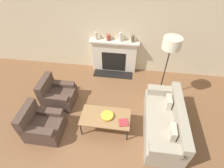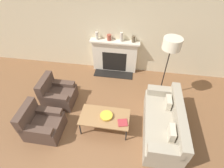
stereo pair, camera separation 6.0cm
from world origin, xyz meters
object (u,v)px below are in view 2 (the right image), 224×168
coffee_table (105,117)px  bowl (106,116)px  armchair_far (57,94)px  mantel_vase_center_right (121,37)px  armchair_near (42,124)px  book (123,123)px  mantel_vase_right (134,39)px  floor_lamp (171,49)px  mantel_vase_center_left (109,37)px  couch (164,123)px  fireplace (115,57)px  mantel_vase_left (97,36)px

coffee_table → bowl: 0.08m
armchair_far → mantel_vase_center_right: 2.57m
armchair_near → book: (1.94, 0.22, 0.17)m
mantel_vase_right → armchair_far: bearing=-138.3°
floor_lamp → mantel_vase_center_left: bearing=146.4°
armchair_near → floor_lamp: size_ratio=0.44×
armchair_far → mantel_vase_center_right: bearing=-42.2°
couch → mantel_vase_center_left: size_ratio=10.32×
fireplace → mantel_vase_center_left: size_ratio=8.57×
armchair_near → armchair_far: same height
couch → bowl: 1.40m
couch → mantel_vase_left: (-2.11, 2.31, 0.95)m
bowl → floor_lamp: 2.21m
bowl → mantel_vase_center_right: mantel_vase_center_right is taller
coffee_table → mantel_vase_left: bearing=105.5°
armchair_near → mantel_vase_left: mantel_vase_left is taller
coffee_table → book: (0.45, -0.12, 0.04)m
armchair_near → armchair_far: bearing=0.0°
floor_lamp → mantel_vase_center_right: (-1.31, 1.12, -0.36)m
mantel_vase_left → mantel_vase_center_left: (0.39, 0.00, -0.03)m
mantel_vase_left → mantel_vase_center_right: size_ratio=0.87×
bowl → book: (0.40, -0.12, -0.03)m
mantel_vase_right → couch: bearing=-67.5°
coffee_table → mantel_vase_center_left: (-0.29, 2.43, 0.82)m
armchair_far → bowl: bearing=-113.7°
book → mantel_vase_center_left: (-0.73, 2.55, 0.77)m
book → mantel_vase_left: (-1.12, 2.55, 0.80)m
book → armchair_near: bearing=172.5°
coffee_table → armchair_far: bearing=155.6°
mantel_vase_left → coffee_table: bearing=-74.5°
armchair_near → mantel_vase_right: mantel_vase_right is taller
mantel_vase_left → armchair_far: bearing=-115.0°
bowl → mantel_vase_right: bearing=79.9°
mantel_vase_center_left → bowl: bearing=-82.3°
couch → coffee_table: couch is taller
mantel_vase_center_left → floor_lamp: bearing=-33.6°
couch → coffee_table: (-1.43, -0.12, 0.10)m
book → coffee_table: bearing=151.5°
armchair_far → mantel_vase_center_left: mantel_vase_center_left is taller
floor_lamp → mantel_vase_left: (-2.08, 1.12, -0.38)m
fireplace → couch: 2.77m
couch → coffee_table: size_ratio=1.61×
fireplace → book: (0.55, -2.54, -0.09)m
armchair_near → bowl: bearing=-77.6°
armchair_near → bowl: armchair_near is taller
fireplace → book: bearing=-77.8°
floor_lamp → coffee_table: bearing=-136.9°
armchair_near → coffee_table: 1.54m
bowl → floor_lamp: bearing=43.9°
coffee_table → mantel_vase_center_right: 2.58m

